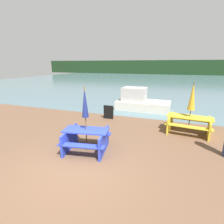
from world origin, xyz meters
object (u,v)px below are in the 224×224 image
at_px(signboard, 108,112).
at_px(picnic_table_blue, 86,138).
at_px(picnic_table_yellow, 189,123).
at_px(umbrella_gold, 192,96).
at_px(boat, 140,102).
at_px(umbrella_navy, 85,103).

bearing_deg(signboard, picnic_table_blue, -80.81).
xyz_separation_m(picnic_table_yellow, signboard, (-4.11, 0.72, -0.09)).
distance_m(picnic_table_yellow, umbrella_gold, 1.18).
height_order(picnic_table_yellow, boat, boat).
distance_m(umbrella_gold, umbrella_navy, 4.63).
bearing_deg(picnic_table_blue, boat, 84.15).
height_order(picnic_table_blue, boat, boat).
bearing_deg(umbrella_navy, signboard, 99.19).
height_order(umbrella_gold, boat, umbrella_gold).
distance_m(picnic_table_blue, boat, 6.47).
bearing_deg(picnic_table_yellow, umbrella_navy, -139.07).
height_order(picnic_table_yellow, umbrella_navy, umbrella_navy).
relative_size(picnic_table_yellow, signboard, 2.72).
bearing_deg(signboard, boat, 64.77).
bearing_deg(picnic_table_yellow, boat, 129.82).
xyz_separation_m(picnic_table_blue, umbrella_gold, (3.50, 3.03, 1.17)).
height_order(umbrella_navy, signboard, umbrella_navy).
relative_size(umbrella_gold, boat, 0.64).
distance_m(picnic_table_blue, signboard, 3.80).
distance_m(umbrella_navy, boat, 6.59).
bearing_deg(boat, picnic_table_blue, -95.14).
bearing_deg(boat, umbrella_gold, -49.47).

